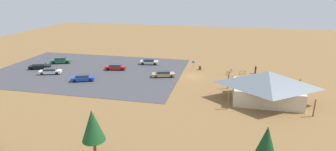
{
  "coord_description": "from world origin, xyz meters",
  "views": [
    {
      "loc": [
        -6.61,
        55.28,
        18.37
      ],
      "look_at": [
        4.59,
        3.91,
        1.2
      ],
      "focal_mm": 28.95,
      "sensor_mm": 36.0,
      "label": 1
    }
  ],
  "objects_px": {
    "car_silver_front_row": "(149,62)",
    "car_green_mid_lot": "(61,60)",
    "lot_sign": "(193,64)",
    "car_white_second_row": "(50,71)",
    "bicycle_teal_trailside": "(228,74)",
    "bicycle_black_front_row": "(279,82)",
    "visitor_near_lot": "(256,69)",
    "bicycle_white_near_porch": "(264,76)",
    "car_black_near_entry": "(40,66)",
    "bike_pavilion": "(267,85)",
    "bicycle_silver_mid_cluster": "(242,73)",
    "car_tan_back_corner": "(163,74)",
    "pine_midwest": "(266,148)",
    "bicycle_yellow_lone_west": "(232,78)",
    "car_red_by_curb": "(116,67)",
    "bicycle_blue_edge_north": "(231,71)",
    "trash_bin": "(200,68)",
    "car_blue_inner_stall": "(83,78)",
    "pine_west": "(93,126)",
    "bicycle_purple_near_sign": "(281,79)"
  },
  "relations": [
    {
      "from": "car_silver_front_row",
      "to": "car_green_mid_lot",
      "type": "relative_size",
      "value": 0.95
    },
    {
      "from": "lot_sign",
      "to": "car_white_second_row",
      "type": "bearing_deg",
      "value": 18.18
    },
    {
      "from": "bicycle_teal_trailside",
      "to": "bicycle_black_front_row",
      "type": "distance_m",
      "value": 10.49
    },
    {
      "from": "visitor_near_lot",
      "to": "bicycle_white_near_porch",
      "type": "bearing_deg",
      "value": 117.99
    },
    {
      "from": "car_white_second_row",
      "to": "car_black_near_entry",
      "type": "distance_m",
      "value": 5.68
    },
    {
      "from": "bike_pavilion",
      "to": "bicycle_silver_mid_cluster",
      "type": "height_order",
      "value": "bike_pavilion"
    },
    {
      "from": "bicycle_silver_mid_cluster",
      "to": "car_tan_back_corner",
      "type": "bearing_deg",
      "value": 18.95
    },
    {
      "from": "pine_midwest",
      "to": "car_green_mid_lot",
      "type": "bearing_deg",
      "value": -39.03
    },
    {
      "from": "bicycle_yellow_lone_west",
      "to": "car_red_by_curb",
      "type": "distance_m",
      "value": 26.6
    },
    {
      "from": "bicycle_white_near_porch",
      "to": "car_black_near_entry",
      "type": "xyz_separation_m",
      "value": [
        50.92,
        4.3,
        0.35
      ]
    },
    {
      "from": "pine_midwest",
      "to": "bicycle_white_near_porch",
      "type": "bearing_deg",
      "value": -96.96
    },
    {
      "from": "bicycle_blue_edge_north",
      "to": "car_green_mid_lot",
      "type": "height_order",
      "value": "car_green_mid_lot"
    },
    {
      "from": "trash_bin",
      "to": "car_blue_inner_stall",
      "type": "xyz_separation_m",
      "value": [
        22.64,
        13.22,
        0.29
      ]
    },
    {
      "from": "car_blue_inner_stall",
      "to": "bicycle_teal_trailside",
      "type": "bearing_deg",
      "value": -160.31
    },
    {
      "from": "pine_west",
      "to": "bicycle_silver_mid_cluster",
      "type": "xyz_separation_m",
      "value": [
        -17.57,
        -35.52,
        -3.69
      ]
    },
    {
      "from": "bicycle_teal_trailside",
      "to": "car_silver_front_row",
      "type": "xyz_separation_m",
      "value": [
        19.37,
        -4.67,
        0.37
      ]
    },
    {
      "from": "lot_sign",
      "to": "car_green_mid_lot",
      "type": "bearing_deg",
      "value": 2.67
    },
    {
      "from": "car_blue_inner_stall",
      "to": "bicycle_black_front_row",
      "type": "bearing_deg",
      "value": -170.09
    },
    {
      "from": "bike_pavilion",
      "to": "bicycle_teal_trailside",
      "type": "bearing_deg",
      "value": -64.56
    },
    {
      "from": "bicycle_white_near_porch",
      "to": "pine_midwest",
      "type": "bearing_deg",
      "value": 83.04
    },
    {
      "from": "bicycle_black_front_row",
      "to": "bicycle_purple_near_sign",
      "type": "relative_size",
      "value": 0.92
    },
    {
      "from": "bicycle_yellow_lone_west",
      "to": "car_black_near_entry",
      "type": "xyz_separation_m",
      "value": [
        44.26,
        1.6,
        0.37
      ]
    },
    {
      "from": "bicycle_teal_trailside",
      "to": "car_green_mid_lot",
      "type": "bearing_deg",
      "value": -1.11
    },
    {
      "from": "bicycle_purple_near_sign",
      "to": "car_tan_back_corner",
      "type": "xyz_separation_m",
      "value": [
        24.21,
        2.47,
        0.33
      ]
    },
    {
      "from": "bicycle_yellow_lone_west",
      "to": "car_white_second_row",
      "type": "bearing_deg",
      "value": 6.64
    },
    {
      "from": "car_white_second_row",
      "to": "car_blue_inner_stall",
      "type": "bearing_deg",
      "value": 163.71
    },
    {
      "from": "visitor_near_lot",
      "to": "pine_west",
      "type": "bearing_deg",
      "value": 60.92
    },
    {
      "from": "bicycle_teal_trailside",
      "to": "bicycle_blue_edge_north",
      "type": "relative_size",
      "value": 0.99
    },
    {
      "from": "lot_sign",
      "to": "car_green_mid_lot",
      "type": "distance_m",
      "value": 33.45
    },
    {
      "from": "lot_sign",
      "to": "bicycle_silver_mid_cluster",
      "type": "relative_size",
      "value": 1.39
    },
    {
      "from": "trash_bin",
      "to": "visitor_near_lot",
      "type": "distance_m",
      "value": 12.41
    },
    {
      "from": "car_red_by_curb",
      "to": "visitor_near_lot",
      "type": "xyz_separation_m",
      "value": [
        -31.63,
        -4.1,
        0.25
      ]
    },
    {
      "from": "bicycle_black_front_row",
      "to": "car_blue_inner_stall",
      "type": "distance_m",
      "value": 39.57
    },
    {
      "from": "pine_west",
      "to": "bicycle_blue_edge_north",
      "type": "bearing_deg",
      "value": -112.63
    },
    {
      "from": "lot_sign",
      "to": "pine_west",
      "type": "bearing_deg",
      "value": 80.0
    },
    {
      "from": "trash_bin",
      "to": "bicycle_blue_edge_north",
      "type": "xyz_separation_m",
      "value": [
        -7.0,
        0.85,
        -0.1
      ]
    },
    {
      "from": "bicycle_teal_trailside",
      "to": "visitor_near_lot",
      "type": "relative_size",
      "value": 0.86
    },
    {
      "from": "pine_west",
      "to": "bicycle_teal_trailside",
      "type": "height_order",
      "value": "pine_west"
    },
    {
      "from": "bicycle_white_near_porch",
      "to": "car_blue_inner_stall",
      "type": "xyz_separation_m",
      "value": [
        36.63,
        10.06,
        0.37
      ]
    },
    {
      "from": "car_red_by_curb",
      "to": "bicycle_blue_edge_north",
      "type": "bearing_deg",
      "value": -172.55
    },
    {
      "from": "bicycle_white_near_porch",
      "to": "bicycle_silver_mid_cluster",
      "type": "xyz_separation_m",
      "value": [
        4.42,
        -1.81,
        0.0
      ]
    },
    {
      "from": "bicycle_black_front_row",
      "to": "bicycle_yellow_lone_west",
      "type": "distance_m",
      "value": 9.03
    },
    {
      "from": "bicycle_black_front_row",
      "to": "car_tan_back_corner",
      "type": "bearing_deg",
      "value": 1.66
    },
    {
      "from": "trash_bin",
      "to": "lot_sign",
      "type": "relative_size",
      "value": 0.41
    },
    {
      "from": "trash_bin",
      "to": "car_white_second_row",
      "type": "height_order",
      "value": "car_white_second_row"
    },
    {
      "from": "bicycle_black_front_row",
      "to": "car_black_near_entry",
      "type": "bearing_deg",
      "value": 1.13
    },
    {
      "from": "bicycle_silver_mid_cluster",
      "to": "visitor_near_lot",
      "type": "bearing_deg",
      "value": -157.5
    },
    {
      "from": "trash_bin",
      "to": "bicycle_yellow_lone_west",
      "type": "bearing_deg",
      "value": 141.27
    },
    {
      "from": "bicycle_white_near_porch",
      "to": "car_green_mid_lot",
      "type": "bearing_deg",
      "value": -1.37
    },
    {
      "from": "car_silver_front_row",
      "to": "car_red_by_curb",
      "type": "bearing_deg",
      "value": 44.15
    }
  ]
}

